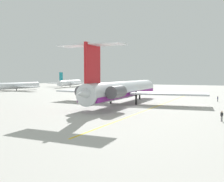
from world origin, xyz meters
TOP-DOWN VIEW (x-y plane):
  - ground at (0.00, 0.00)m, footprint 304.66×304.66m
  - main_jetliner at (4.43, 5.17)m, footprint 49.03×43.59m
  - airliner_mid_right at (36.53, 77.87)m, footprint 29.37×29.04m
  - airliner_far_right at (82.38, 77.61)m, footprint 32.36×32.20m
  - ground_crew_near_nose at (22.14, -17.45)m, footprint 0.37×0.28m
  - ground_crew_near_tail at (-11.89, -19.99)m, footprint 0.28×0.45m
  - safety_cone_nose at (29.54, 25.99)m, footprint 0.40×0.40m
  - taxiway_centreline at (5.81, -4.37)m, footprint 77.69×1.39m

SIDE VIEW (x-z plane):
  - ground at x=0.00m, z-range 0.00..0.00m
  - taxiway_centreline at x=5.81m, z-range 0.00..0.01m
  - safety_cone_nose at x=29.54m, z-range 0.00..0.55m
  - ground_crew_near_nose at x=22.14m, z-range 0.23..1.94m
  - ground_crew_near_tail at x=-11.89m, z-range 0.24..2.01m
  - airliner_mid_right at x=36.53m, z-range -1.80..6.97m
  - airliner_far_right at x=82.38m, z-range -1.99..7.70m
  - main_jetliner at x=4.43m, z-range -3.25..11.04m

